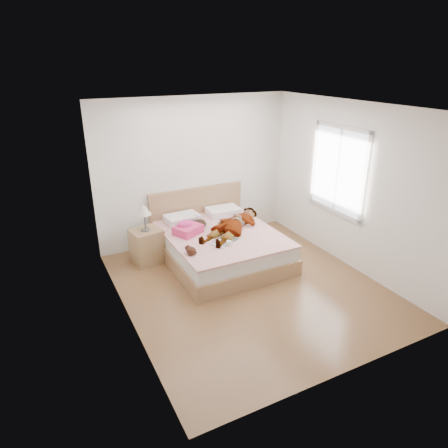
# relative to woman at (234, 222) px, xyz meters

# --- Properties ---
(ground) EXTENTS (4.00, 4.00, 0.00)m
(ground) POSITION_rel_woman_xyz_m (-0.26, -1.01, -0.62)
(ground) COLOR #4C3117
(ground) RESTS_ON ground
(woman) EXTENTS (1.67, 1.42, 0.22)m
(woman) POSITION_rel_woman_xyz_m (0.00, 0.00, 0.00)
(woman) COLOR white
(woman) RESTS_ON bed
(hair) EXTENTS (0.52, 0.61, 0.09)m
(hair) POSITION_rel_woman_xyz_m (-0.57, 0.45, -0.07)
(hair) COLOR black
(hair) RESTS_ON bed
(phone) EXTENTS (0.09, 0.10, 0.05)m
(phone) POSITION_rel_woman_xyz_m (-0.50, 0.40, 0.08)
(phone) COLOR silver
(phone) RESTS_ON bed
(room_shell) EXTENTS (4.00, 4.00, 4.00)m
(room_shell) POSITION_rel_woman_xyz_m (1.51, -0.71, 0.88)
(room_shell) COLOR white
(room_shell) RESTS_ON ground
(bed) EXTENTS (1.80, 2.08, 1.00)m
(bed) POSITION_rel_woman_xyz_m (-0.26, 0.02, -0.35)
(bed) COLOR olive
(bed) RESTS_ON ground
(towel) EXTENTS (0.53, 0.49, 0.22)m
(towel) POSITION_rel_woman_xyz_m (-0.77, 0.16, -0.02)
(towel) COLOR #FF457F
(towel) RESTS_ON bed
(magazine) EXTENTS (0.53, 0.46, 0.03)m
(magazine) POSITION_rel_woman_xyz_m (-0.36, -0.40, -0.10)
(magazine) COLOR white
(magazine) RESTS_ON bed
(coffee_mug) EXTENTS (0.11, 0.09, 0.09)m
(coffee_mug) POSITION_rel_woman_xyz_m (-0.38, -0.57, -0.07)
(coffee_mug) COLOR white
(coffee_mug) RESTS_ON bed
(plush_toy) EXTENTS (0.17, 0.23, 0.12)m
(plush_toy) POSITION_rel_woman_xyz_m (-1.01, -0.56, -0.05)
(plush_toy) COLOR black
(plush_toy) RESTS_ON bed
(nightstand) EXTENTS (0.53, 0.49, 1.01)m
(nightstand) POSITION_rel_woman_xyz_m (-1.38, 0.45, -0.29)
(nightstand) COLOR olive
(nightstand) RESTS_ON ground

